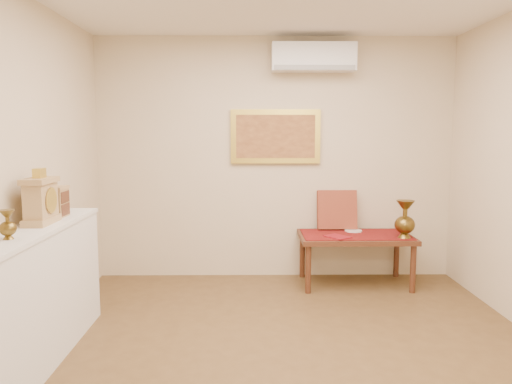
{
  "coord_description": "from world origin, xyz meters",
  "views": [
    {
      "loc": [
        -0.29,
        -3.38,
        1.65
      ],
      "look_at": [
        -0.23,
        1.15,
        1.1
      ],
      "focal_mm": 35.0,
      "sensor_mm": 36.0,
      "label": 1
    }
  ],
  "objects_px": {
    "mantel_clock": "(41,200)",
    "wooden_chest": "(56,202)",
    "display_ledge": "(30,299)",
    "brass_urn_tall": "(405,215)",
    "low_table": "(355,241)"
  },
  "relations": [
    {
      "from": "brass_urn_tall",
      "to": "low_table",
      "type": "relative_size",
      "value": 0.4
    },
    {
      "from": "brass_urn_tall",
      "to": "low_table",
      "type": "distance_m",
      "value": 0.59
    },
    {
      "from": "mantel_clock",
      "to": "wooden_chest",
      "type": "height_order",
      "value": "mantel_clock"
    },
    {
      "from": "brass_urn_tall",
      "to": "display_ledge",
      "type": "relative_size",
      "value": 0.24
    },
    {
      "from": "brass_urn_tall",
      "to": "display_ledge",
      "type": "bearing_deg",
      "value": -151.73
    },
    {
      "from": "brass_urn_tall",
      "to": "mantel_clock",
      "type": "bearing_deg",
      "value": -155.36
    },
    {
      "from": "mantel_clock",
      "to": "wooden_chest",
      "type": "relative_size",
      "value": 1.68
    },
    {
      "from": "display_ledge",
      "to": "mantel_clock",
      "type": "bearing_deg",
      "value": 88.48
    },
    {
      "from": "brass_urn_tall",
      "to": "wooden_chest",
      "type": "bearing_deg",
      "value": -160.12
    },
    {
      "from": "low_table",
      "to": "mantel_clock",
      "type": "bearing_deg",
      "value": -148.61
    },
    {
      "from": "mantel_clock",
      "to": "brass_urn_tall",
      "type": "bearing_deg",
      "value": 24.64
    },
    {
      "from": "mantel_clock",
      "to": "wooden_chest",
      "type": "bearing_deg",
      "value": 91.96
    },
    {
      "from": "mantel_clock",
      "to": "low_table",
      "type": "relative_size",
      "value": 0.34
    },
    {
      "from": "display_ledge",
      "to": "low_table",
      "type": "relative_size",
      "value": 1.68
    },
    {
      "from": "display_ledge",
      "to": "wooden_chest",
      "type": "distance_m",
      "value": 0.82
    }
  ]
}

